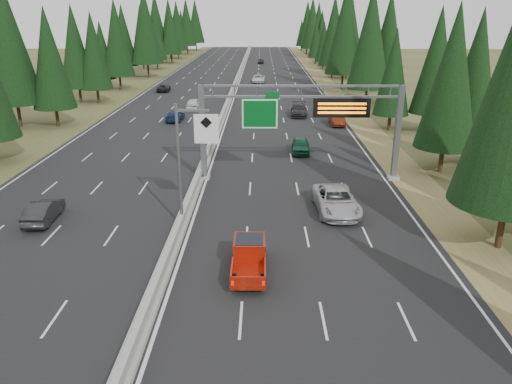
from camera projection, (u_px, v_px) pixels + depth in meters
road at (232, 96)px, 84.35m from camera, size 32.00×260.00×0.08m
shoulder_right at (337, 96)px, 84.15m from camera, size 3.60×260.00×0.06m
shoulder_left at (127, 96)px, 84.56m from camera, size 3.60×260.00×0.06m
median_barrier at (232, 94)px, 84.23m from camera, size 0.70×260.00×0.85m
sign_gantry at (309, 118)px, 40.02m from camera, size 16.75×0.98×7.80m
hov_sign_pole at (188, 158)px, 30.97m from camera, size 2.80×0.50×8.00m
tree_row_right at (374, 41)px, 75.05m from camera, size 12.28×241.27×18.63m
tree_row_left at (91, 38)px, 78.90m from camera, size 11.95×238.55×18.99m
silver_minivan at (336, 201)px, 34.70m from camera, size 3.10×6.12×1.66m
red_pickup at (249, 254)px, 26.86m from camera, size 1.77×4.96×1.62m
car_ahead_green at (301, 145)px, 49.59m from camera, size 1.96×4.40×1.47m
car_ahead_dkred at (337, 119)px, 61.94m from camera, size 1.62×4.63×1.52m
car_ahead_dkgrey at (299, 110)px, 67.50m from camera, size 2.53×5.49×1.56m
car_ahead_white at (259, 79)px, 100.22m from camera, size 2.68×5.36×1.46m
car_ahead_far at (261, 61)px, 138.21m from camera, size 1.71×3.94×1.32m
car_onc_near at (43, 211)px, 33.17m from camera, size 1.76×4.43×1.43m
car_onc_blue at (175, 116)px, 64.30m from camera, size 2.03×4.75×1.37m
car_onc_white at (194, 104)px, 72.12m from camera, size 2.14×4.73×1.58m
car_onc_far at (164, 88)px, 88.69m from camera, size 2.43×4.72×1.28m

